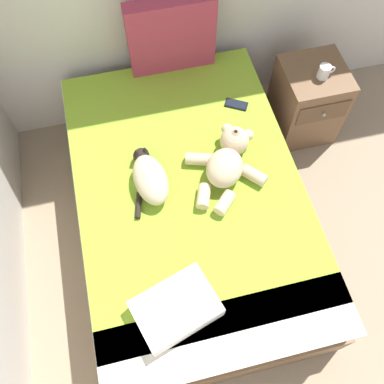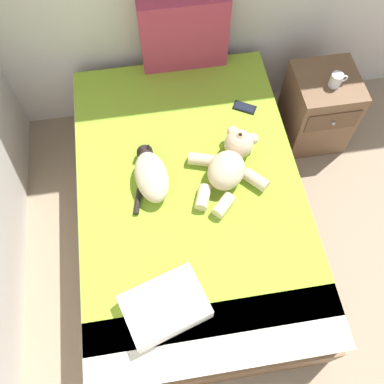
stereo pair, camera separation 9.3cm
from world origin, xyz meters
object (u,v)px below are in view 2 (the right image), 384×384
(patterned_cushion, at_px, (184,35))
(teddy_bear, at_px, (230,163))
(nightstand, at_px, (318,109))
(cat, at_px, (151,174))
(mug, at_px, (336,80))
(cell_phone, at_px, (245,107))
(throw_pillow, at_px, (165,307))
(bed, at_px, (190,206))

(patterned_cushion, relative_size, teddy_bear, 1.02)
(teddy_bear, xyz_separation_m, nightstand, (0.81, 0.58, -0.35))
(cat, relative_size, teddy_bear, 0.77)
(mug, bearing_deg, teddy_bear, -147.42)
(cell_phone, height_order, mug, mug)
(patterned_cushion, relative_size, throw_pillow, 1.43)
(patterned_cushion, xyz_separation_m, nightstand, (0.94, -0.33, -0.52))
(patterned_cushion, xyz_separation_m, mug, (0.96, -0.38, -0.17))
(cat, bearing_deg, teddy_bear, -0.22)
(teddy_bear, height_order, mug, teddy_bear)
(patterned_cushion, relative_size, mug, 4.77)
(throw_pillow, xyz_separation_m, mug, (1.30, 1.29, 0.03))
(teddy_bear, relative_size, cell_phone, 3.44)
(bed, bearing_deg, nightstand, 31.13)
(patterned_cushion, bearing_deg, teddy_bear, -81.67)
(bed, height_order, patterned_cushion, patterned_cushion)
(cell_phone, relative_size, mug, 1.37)
(bed, relative_size, cell_phone, 12.70)
(bed, xyz_separation_m, cell_phone, (0.44, 0.51, 0.29))
(bed, relative_size, mug, 17.38)
(nightstand, bearing_deg, cell_phone, -168.69)
(cat, relative_size, cell_phone, 2.65)
(patterned_cushion, distance_m, mug, 1.04)
(patterned_cushion, height_order, cat, patterned_cushion)
(teddy_bear, relative_size, throw_pillow, 1.41)
(cat, distance_m, teddy_bear, 0.47)
(throw_pillow, distance_m, mug, 1.83)
(teddy_bear, bearing_deg, nightstand, 35.54)
(nightstand, distance_m, mug, 0.35)
(cat, bearing_deg, cell_phone, 34.35)
(bed, relative_size, patterned_cushion, 3.64)
(bed, height_order, teddy_bear, teddy_bear)
(teddy_bear, distance_m, nightstand, 1.05)
(cell_phone, relative_size, throw_pillow, 0.41)
(nightstand, bearing_deg, patterned_cushion, 160.74)
(bed, bearing_deg, cat, 164.18)
(teddy_bear, bearing_deg, patterned_cushion, 98.33)
(patterned_cushion, xyz_separation_m, cat, (-0.33, -0.90, -0.18))
(teddy_bear, distance_m, mug, 0.98)
(bed, relative_size, throw_pillow, 5.21)
(teddy_bear, relative_size, nightstand, 0.93)
(cell_phone, height_order, nightstand, nightstand)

